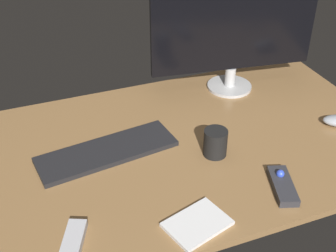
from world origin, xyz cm
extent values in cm
cube|color=olive|center=(0.00, 0.00, 1.00)|extent=(140.00, 84.00, 2.00)
cylinder|color=#B9B9B9|center=(30.69, 27.60, 2.55)|extent=(17.12, 17.12, 1.10)
cylinder|color=#B9B9B9|center=(30.69, 27.60, 6.81)|extent=(4.08, 4.08, 7.42)
cube|color=black|center=(30.69, 27.60, 28.78)|extent=(61.14, 10.89, 36.51)
cube|color=black|center=(-24.55, 3.88, 2.79)|extent=(44.98, 19.59, 1.57)
cube|color=#2D2D33|center=(17.56, -29.88, 3.12)|extent=(10.11, 16.32, 2.24)
sphere|color=blue|center=(18.63, -26.67, 4.66)|extent=(2.39, 2.39, 2.39)
cube|color=#B7B7BC|center=(-42.55, -30.76, 3.11)|extent=(11.17, 17.69, 2.22)
cylinder|color=black|center=(6.75, -8.47, 6.37)|extent=(7.37, 7.37, 8.74)
cube|color=silver|center=(-10.65, -33.93, 2.54)|extent=(18.41, 15.41, 1.09)
camera|label=1|loc=(-47.26, -107.75, 88.92)|focal=48.41mm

